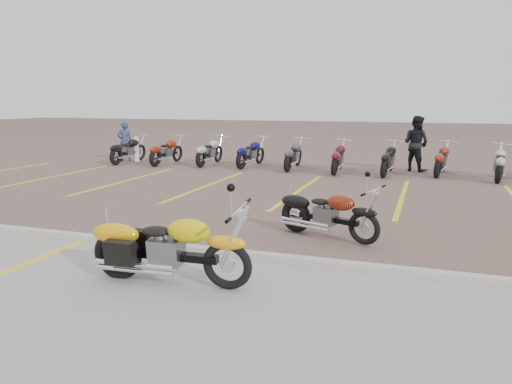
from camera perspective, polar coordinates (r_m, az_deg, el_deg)
ground at (r=9.82m, az=-0.89°, el=-3.81°), size 100.00×100.00×0.00m
concrete_apron at (r=6.02m, az=-16.18°, el=-13.60°), size 60.00×5.00×0.01m
curb at (r=8.03m, az=-5.83°, el=-6.69°), size 60.00×0.18×0.12m
parking_stripes at (r=13.57m, az=4.92°, el=0.13°), size 38.00×5.50×0.01m
yellow_cruiser at (r=6.73m, az=-10.10°, el=-6.61°), size 2.26×0.36×0.93m
flame_cruiser at (r=8.92m, az=8.03°, el=-2.68°), size 1.92×0.82×0.82m
person_a at (r=20.86m, az=-14.77°, el=5.60°), size 0.68×0.67×1.58m
person_b at (r=18.14m, az=17.81°, el=5.29°), size 1.17×1.10×1.91m
bollard at (r=20.55m, az=-13.48°, el=4.78°), size 0.20×0.20×1.00m
bg_bike_row at (r=17.19m, az=17.62°, el=3.69°), size 22.19×2.03×1.10m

